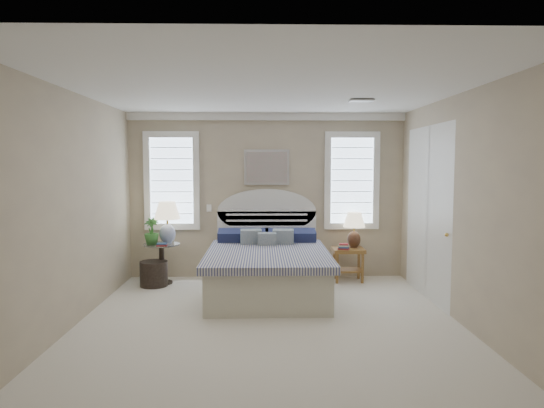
% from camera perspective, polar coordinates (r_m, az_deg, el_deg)
% --- Properties ---
extents(floor, '(4.50, 5.00, 0.01)m').
position_cam_1_polar(floor, '(5.78, -0.37, -14.16)').
color(floor, beige).
rests_on(floor, ground).
extents(ceiling, '(4.50, 5.00, 0.01)m').
position_cam_1_polar(ceiling, '(5.53, -0.39, 13.36)').
color(ceiling, white).
rests_on(ceiling, wall_back).
extents(wall_back, '(4.50, 0.02, 2.70)m').
position_cam_1_polar(wall_back, '(7.99, -0.63, 0.97)').
color(wall_back, '#C6B595').
rests_on(wall_back, floor).
extents(wall_left, '(0.02, 5.00, 2.70)m').
position_cam_1_polar(wall_left, '(5.91, -22.77, -0.69)').
color(wall_left, '#C6B595').
rests_on(wall_left, floor).
extents(wall_right, '(0.02, 5.00, 2.70)m').
position_cam_1_polar(wall_right, '(5.96, 21.78, -0.61)').
color(wall_right, '#C6B595').
rests_on(wall_right, floor).
extents(crown_molding, '(4.50, 0.08, 0.12)m').
position_cam_1_polar(crown_molding, '(7.97, -0.64, 10.25)').
color(crown_molding, white).
rests_on(crown_molding, wall_back).
extents(hvac_vent, '(0.30, 0.20, 0.02)m').
position_cam_1_polar(hvac_vent, '(6.45, 10.47, 11.86)').
color(hvac_vent, '#B2B2B2').
rests_on(hvac_vent, ceiling).
extents(switch_plate, '(0.08, 0.01, 0.12)m').
position_cam_1_polar(switch_plate, '(8.03, -7.42, -0.47)').
color(switch_plate, white).
rests_on(switch_plate, wall_back).
extents(window_left, '(0.90, 0.06, 1.60)m').
position_cam_1_polar(window_left, '(8.09, -11.69, 2.70)').
color(window_left, '#C9E3FF').
rests_on(window_left, wall_back).
extents(window_right, '(0.90, 0.06, 1.60)m').
position_cam_1_polar(window_right, '(8.09, 9.35, 2.73)').
color(window_right, '#C9E3FF').
rests_on(window_right, wall_back).
extents(painting, '(0.74, 0.04, 0.58)m').
position_cam_1_polar(painting, '(7.93, -0.63, 4.35)').
color(painting, silver).
rests_on(painting, wall_back).
extents(closet_door, '(0.02, 1.80, 2.40)m').
position_cam_1_polar(closet_door, '(7.09, 17.82, -0.94)').
color(closet_door, white).
rests_on(closet_door, floor).
extents(bed, '(1.72, 2.28, 1.47)m').
position_cam_1_polar(bed, '(7.08, -0.54, -7.39)').
color(bed, beige).
rests_on(bed, floor).
extents(side_table_left, '(0.56, 0.56, 0.63)m').
position_cam_1_polar(side_table_left, '(7.82, -12.84, -6.35)').
color(side_table_left, black).
rests_on(side_table_left, floor).
extents(nightstand_right, '(0.50, 0.40, 0.53)m').
position_cam_1_polar(nightstand_right, '(7.88, 8.95, -6.21)').
color(nightstand_right, olive).
rests_on(nightstand_right, floor).
extents(floor_pot, '(0.55, 0.55, 0.38)m').
position_cam_1_polar(floor_pot, '(7.73, -13.73, -7.96)').
color(floor_pot, black).
rests_on(floor_pot, floor).
extents(lamp_left, '(0.46, 0.46, 0.66)m').
position_cam_1_polar(lamp_left, '(7.77, -12.22, -1.58)').
color(lamp_left, silver).
rests_on(lamp_left, side_table_left).
extents(lamp_right, '(0.44, 0.44, 0.58)m').
position_cam_1_polar(lamp_right, '(7.92, 9.64, -2.54)').
color(lamp_right, black).
rests_on(lamp_right, nightstand_right).
extents(potted_plant, '(0.27, 0.27, 0.41)m').
position_cam_1_polar(potted_plant, '(7.73, -13.98, -3.11)').
color(potted_plant, '#28652C').
rests_on(potted_plant, side_table_left).
extents(books_left, '(0.17, 0.13, 0.04)m').
position_cam_1_polar(books_left, '(7.57, -12.83, -4.67)').
color(books_left, '#A0282D').
rests_on(books_left, side_table_left).
extents(books_right, '(0.20, 0.16, 0.09)m').
position_cam_1_polar(books_right, '(7.73, 8.43, -5.00)').
color(books_right, '#A0282D').
rests_on(books_right, nightstand_right).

